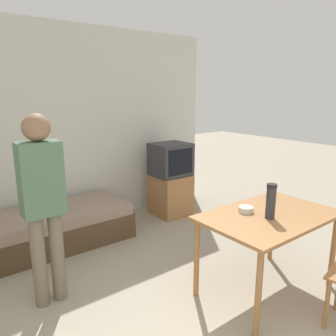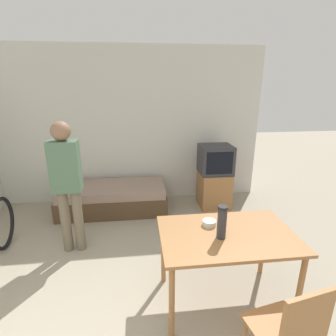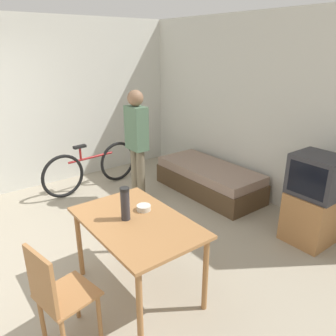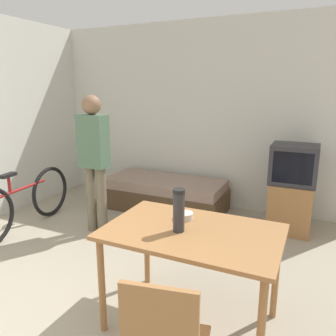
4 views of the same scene
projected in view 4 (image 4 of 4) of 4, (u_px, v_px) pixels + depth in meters
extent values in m
cube|color=silver|center=(185.00, 115.00, 4.98)|extent=(5.13, 0.06, 2.70)
cube|color=#4C3823|center=(165.00, 198.00, 4.87)|extent=(1.78, 0.79, 0.31)
cube|color=gray|center=(165.00, 184.00, 4.81)|extent=(1.73, 0.76, 0.14)
cube|color=#9E6B3D|center=(290.00, 207.00, 4.10)|extent=(0.51, 0.52, 0.61)
cube|color=#2D2D33|center=(294.00, 164.00, 3.97)|extent=(0.54, 0.47, 0.48)
cube|color=black|center=(293.00, 168.00, 3.77)|extent=(0.44, 0.01, 0.38)
cube|color=#9E6B3D|center=(192.00, 232.00, 2.34)|extent=(1.24, 0.80, 0.03)
cylinder|color=#9E6B3D|center=(102.00, 285.00, 2.36)|extent=(0.05, 0.05, 0.74)
cylinder|color=#9E6B3D|center=(261.00, 333.00, 1.90)|extent=(0.05, 0.05, 0.74)
cylinder|color=#9E6B3D|center=(147.00, 245.00, 2.96)|extent=(0.05, 0.05, 0.74)
cylinder|color=#9E6B3D|center=(276.00, 274.00, 2.50)|extent=(0.05, 0.05, 0.74)
cube|color=#9E6B3D|center=(159.00, 332.00, 1.47)|extent=(0.37, 0.10, 0.46)
torus|color=black|center=(50.00, 191.00, 4.57)|extent=(0.11, 0.70, 0.69)
cylinder|color=maroon|center=(22.00, 189.00, 4.06)|extent=(0.11, 0.80, 0.04)
cylinder|color=maroon|center=(9.00, 185.00, 3.87)|extent=(0.04, 0.04, 0.20)
cube|color=black|center=(8.00, 175.00, 3.84)|extent=(0.10, 0.21, 0.04)
cylinder|color=#6B604C|center=(91.00, 199.00, 4.06)|extent=(0.12, 0.12, 0.83)
cylinder|color=#6B604C|center=(102.00, 201.00, 4.00)|extent=(0.12, 0.12, 0.83)
cube|color=#4C6B51|center=(93.00, 141.00, 3.86)|extent=(0.34, 0.20, 0.62)
sphere|color=#846047|center=(91.00, 105.00, 3.76)|extent=(0.23, 0.23, 0.23)
cylinder|color=#2D2D33|center=(179.00, 210.00, 2.28)|extent=(0.08, 0.08, 0.31)
cylinder|color=black|center=(179.00, 191.00, 2.24)|extent=(0.09, 0.09, 0.03)
cylinder|color=beige|center=(185.00, 216.00, 2.52)|extent=(0.13, 0.13, 0.05)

